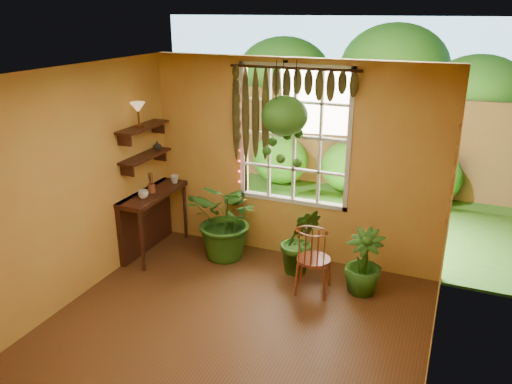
# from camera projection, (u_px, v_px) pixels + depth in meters

# --- Properties ---
(floor) EXTENTS (4.50, 4.50, 0.00)m
(floor) POSITION_uv_depth(u_px,v_px,m) (219.00, 347.00, 5.12)
(floor) COLOR #4E3216
(floor) RESTS_ON ground
(ceiling) EXTENTS (4.50, 4.50, 0.00)m
(ceiling) POSITION_uv_depth(u_px,v_px,m) (211.00, 80.00, 4.19)
(ceiling) COLOR white
(ceiling) RESTS_ON wall_back
(wall_back) EXTENTS (4.00, 0.00, 4.00)m
(wall_back) POSITION_uv_depth(u_px,v_px,m) (293.00, 163.00, 6.60)
(wall_back) COLOR gold
(wall_back) RESTS_ON floor
(wall_left) EXTENTS (0.00, 4.50, 4.50)m
(wall_left) POSITION_uv_depth(u_px,v_px,m) (50.00, 198.00, 5.38)
(wall_left) COLOR gold
(wall_left) RESTS_ON floor
(wall_right) EXTENTS (0.00, 4.50, 4.50)m
(wall_right) POSITION_uv_depth(u_px,v_px,m) (442.00, 267.00, 3.93)
(wall_right) COLOR gold
(wall_right) RESTS_ON floor
(window) EXTENTS (1.52, 0.10, 1.86)m
(window) POSITION_uv_depth(u_px,v_px,m) (294.00, 136.00, 6.51)
(window) COLOR silver
(window) RESTS_ON wall_back
(valance_vine) EXTENTS (1.70, 0.12, 1.10)m
(valance_vine) POSITION_uv_depth(u_px,v_px,m) (286.00, 93.00, 6.24)
(valance_vine) COLOR #37180F
(valance_vine) RESTS_ON window
(string_lights) EXTENTS (0.03, 0.03, 1.54)m
(string_lights) POSITION_uv_depth(u_px,v_px,m) (239.00, 129.00, 6.69)
(string_lights) COLOR #FF2633
(string_lights) RESTS_ON window
(wall_plates) EXTENTS (0.04, 0.32, 1.10)m
(wall_plates) POSITION_uv_depth(u_px,v_px,m) (453.00, 177.00, 5.42)
(wall_plates) COLOR beige
(wall_plates) RESTS_ON wall_right
(counter_ledge) EXTENTS (0.40, 1.20, 0.90)m
(counter_ledge) POSITION_uv_depth(u_px,v_px,m) (148.00, 214.00, 7.01)
(counter_ledge) COLOR #37180F
(counter_ledge) RESTS_ON floor
(shelf_lower) EXTENTS (0.25, 0.90, 0.04)m
(shelf_lower) POSITION_uv_depth(u_px,v_px,m) (145.00, 156.00, 6.70)
(shelf_lower) COLOR #37180F
(shelf_lower) RESTS_ON wall_left
(shelf_upper) EXTENTS (0.25, 0.90, 0.04)m
(shelf_upper) POSITION_uv_depth(u_px,v_px,m) (143.00, 127.00, 6.57)
(shelf_upper) COLOR #37180F
(shelf_upper) RESTS_ON wall_left
(backyard) EXTENTS (14.00, 10.00, 12.00)m
(backyard) POSITION_uv_depth(u_px,v_px,m) (374.00, 108.00, 10.54)
(backyard) COLOR #2C621C
(backyard) RESTS_ON ground
(windsor_chair) EXTENTS (0.45, 0.47, 1.09)m
(windsor_chair) POSITION_uv_depth(u_px,v_px,m) (313.00, 269.00, 6.02)
(windsor_chair) COLOR maroon
(windsor_chair) RESTS_ON floor
(potted_plant_left) EXTENTS (1.18, 1.07, 1.15)m
(potted_plant_left) POSITION_uv_depth(u_px,v_px,m) (228.00, 220.00, 6.77)
(potted_plant_left) COLOR #1E4612
(potted_plant_left) RESTS_ON floor
(potted_plant_mid) EXTENTS (0.63, 0.57, 0.92)m
(potted_plant_mid) POSITION_uv_depth(u_px,v_px,m) (300.00, 241.00, 6.41)
(potted_plant_mid) COLOR #1E4612
(potted_plant_mid) RESTS_ON floor
(potted_plant_right) EXTENTS (0.54, 0.54, 0.82)m
(potted_plant_right) POSITION_uv_depth(u_px,v_px,m) (364.00, 262.00, 5.99)
(potted_plant_right) COLOR #1E4612
(potted_plant_right) RESTS_ON floor
(hanging_basket) EXTENTS (0.58, 0.58, 1.31)m
(hanging_basket) POSITION_uv_depth(u_px,v_px,m) (284.00, 122.00, 6.15)
(hanging_basket) COLOR black
(hanging_basket) RESTS_ON ceiling
(cup_a) EXTENTS (0.16, 0.16, 0.11)m
(cup_a) POSITION_uv_depth(u_px,v_px,m) (143.00, 194.00, 6.61)
(cup_a) COLOR silver
(cup_a) RESTS_ON counter_ledge
(cup_b) EXTENTS (0.12, 0.12, 0.11)m
(cup_b) POSITION_uv_depth(u_px,v_px,m) (174.00, 179.00, 7.18)
(cup_b) COLOR beige
(cup_b) RESTS_ON counter_ledge
(brush_jar) EXTENTS (0.10, 0.10, 0.36)m
(brush_jar) POSITION_uv_depth(u_px,v_px,m) (151.00, 183.00, 6.78)
(brush_jar) COLOR brown
(brush_jar) RESTS_ON counter_ledge
(shelf_vase) EXTENTS (0.14, 0.14, 0.13)m
(shelf_vase) POSITION_uv_depth(u_px,v_px,m) (157.00, 145.00, 6.92)
(shelf_vase) COLOR #B2AD99
(shelf_vase) RESTS_ON shelf_lower
(tiffany_lamp) EXTENTS (0.20, 0.20, 0.33)m
(tiffany_lamp) POSITION_uv_depth(u_px,v_px,m) (138.00, 109.00, 6.38)
(tiffany_lamp) COLOR brown
(tiffany_lamp) RESTS_ON shelf_upper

